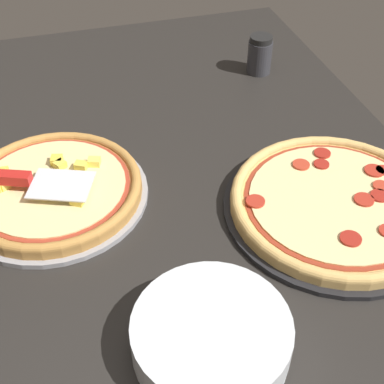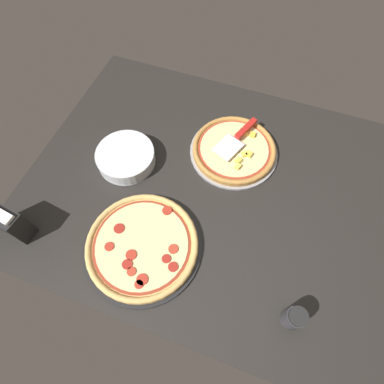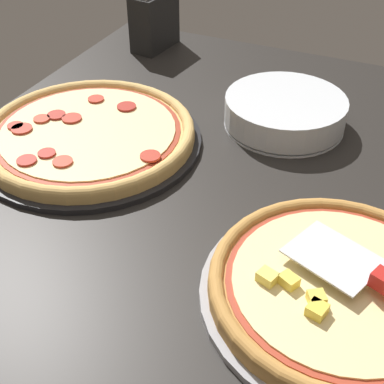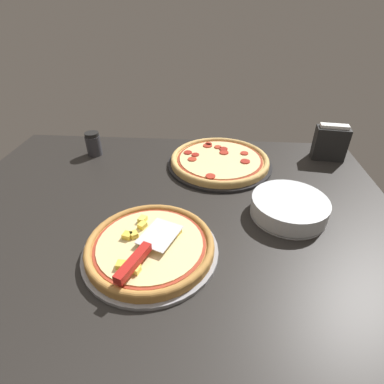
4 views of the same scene
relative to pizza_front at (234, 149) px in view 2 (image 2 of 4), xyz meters
The scene contains 9 objects.
ground_plane 17.95cm from the pizza_front, 84.84° to the left, with size 140.56×106.74×3.60cm, color black.
pizza_pan_front 1.90cm from the pizza_front, ahead, with size 34.50×34.50×1.00cm, color #939399.
pizza_front is the anchor object (origin of this frame).
pizza_pan_back 50.90cm from the pizza_front, 69.68° to the left, with size 39.59×39.59×1.00cm, color black.
pizza_back 50.88cm from the pizza_front, 69.70° to the left, with size 37.21×37.21×2.60cm.
serving_spatula 6.47cm from the pizza_front, 96.23° to the right, with size 13.10×22.85×2.00cm.
plate_stack 42.03cm from the pizza_front, 25.66° to the left, with size 22.19×22.19×5.60cm.
parmesan_shaker 62.64cm from the pizza_front, 121.85° to the left, with size 5.94×5.94×9.39cm.
napkin_holder 82.89cm from the pizza_front, 43.20° to the left, with size 12.71×7.63×14.00cm.
Camera 2 is at (-10.12, 54.12, 97.23)cm, focal length 28.00 mm.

